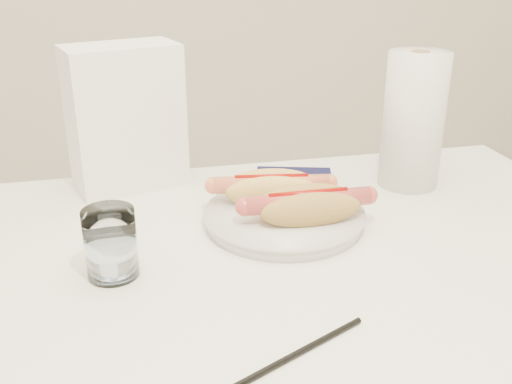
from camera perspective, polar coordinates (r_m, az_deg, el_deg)
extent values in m
cube|color=white|center=(0.84, 0.63, -8.29)|extent=(1.20, 0.80, 0.04)
cylinder|color=silver|center=(1.50, 18.27, -11.06)|extent=(0.04, 0.04, 0.71)
cylinder|color=silver|center=(0.94, 2.71, -2.62)|extent=(0.32, 0.32, 0.02)
ellipsoid|color=#F2C360|center=(0.95, 1.60, 0.02)|extent=(0.16, 0.06, 0.05)
ellipsoid|color=#F2C360|center=(0.98, 1.40, 0.82)|extent=(0.16, 0.06, 0.05)
ellipsoid|color=#F2C360|center=(0.97, 1.49, -0.22)|extent=(0.14, 0.08, 0.03)
cylinder|color=#EC7653|center=(0.96, 1.50, 0.79)|extent=(0.19, 0.06, 0.03)
cylinder|color=#990A05|center=(0.95, 1.51, 1.45)|extent=(0.12, 0.03, 0.01)
ellipsoid|color=tan|center=(0.88, 5.38, -1.73)|extent=(0.16, 0.04, 0.05)
ellipsoid|color=tan|center=(0.92, 4.71, -0.80)|extent=(0.16, 0.04, 0.05)
ellipsoid|color=tan|center=(0.91, 5.01, -1.97)|extent=(0.14, 0.06, 0.03)
cylinder|color=#C84A46|center=(0.90, 5.05, -0.86)|extent=(0.20, 0.03, 0.03)
cylinder|color=#990A05|center=(0.89, 5.08, -0.14)|extent=(0.12, 0.01, 0.01)
cylinder|color=white|center=(0.81, -13.89, -4.85)|extent=(0.07, 0.07, 0.10)
cylinder|color=black|center=(0.66, 2.92, -15.89)|extent=(0.21, 0.11, 0.01)
cube|color=white|center=(1.08, -12.52, 7.04)|extent=(0.21, 0.16, 0.26)
cube|color=#111237|center=(1.10, 3.68, 0.93)|extent=(0.18, 0.18, 0.01)
cylinder|color=white|center=(1.09, 14.98, 6.69)|extent=(0.11, 0.11, 0.24)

